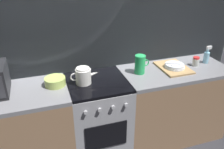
# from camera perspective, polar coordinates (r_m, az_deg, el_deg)

# --- Properties ---
(ground_plane) EXTENTS (8.00, 8.00, 0.00)m
(ground_plane) POSITION_cam_1_polar(r_m,az_deg,el_deg) (2.89, -3.11, -17.56)
(ground_plane) COLOR #2D2D33
(back_wall) EXTENTS (3.60, 0.05, 2.40)m
(back_wall) POSITION_cam_1_polar(r_m,az_deg,el_deg) (2.52, -5.74, 7.73)
(back_wall) COLOR gray
(back_wall) RESTS_ON ground_plane
(counter_left) EXTENTS (1.20, 0.60, 0.90)m
(counter_left) POSITION_cam_1_polar(r_m,az_deg,el_deg) (2.58, -23.62, -13.35)
(counter_left) COLOR #997251
(counter_left) RESTS_ON ground_plane
(stove_unit) EXTENTS (0.60, 0.63, 0.90)m
(stove_unit) POSITION_cam_1_polar(r_m,az_deg,el_deg) (2.59, -3.35, -10.44)
(stove_unit) COLOR #9E9EA3
(stove_unit) RESTS_ON ground_plane
(counter_right) EXTENTS (1.20, 0.60, 0.90)m
(counter_right) POSITION_cam_1_polar(r_m,az_deg,el_deg) (2.91, 14.16, -6.78)
(counter_right) COLOR #997251
(counter_right) RESTS_ON ground_plane
(kettle) EXTENTS (0.28, 0.15, 0.17)m
(kettle) POSITION_cam_1_polar(r_m,az_deg,el_deg) (2.29, -6.95, -0.30)
(kettle) COLOR white
(kettle) RESTS_ON stove_unit
(mixing_bowl) EXTENTS (0.20, 0.20, 0.08)m
(mixing_bowl) POSITION_cam_1_polar(r_m,az_deg,el_deg) (2.32, -13.61, -1.65)
(mixing_bowl) COLOR #B7D166
(mixing_bowl) RESTS_ON counter_left
(pitcher) EXTENTS (0.16, 0.11, 0.20)m
(pitcher) POSITION_cam_1_polar(r_m,az_deg,el_deg) (2.49, 6.81, 2.46)
(pitcher) COLOR green
(pitcher) RESTS_ON counter_right
(dish_pile) EXTENTS (0.30, 0.40, 0.07)m
(dish_pile) POSITION_cam_1_polar(r_m,az_deg,el_deg) (2.69, 14.73, 1.82)
(dish_pile) COLOR tan
(dish_pile) RESTS_ON counter_right
(spice_jar) EXTENTS (0.08, 0.08, 0.10)m
(spice_jar) POSITION_cam_1_polar(r_m,az_deg,el_deg) (2.83, 19.63, 2.99)
(spice_jar) COLOR silver
(spice_jar) RESTS_ON counter_right
(spray_bottle) EXTENTS (0.08, 0.06, 0.20)m
(spray_bottle) POSITION_cam_1_polar(r_m,az_deg,el_deg) (2.94, 21.90, 4.09)
(spray_bottle) COLOR #8CCCE5
(spray_bottle) RESTS_ON counter_right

